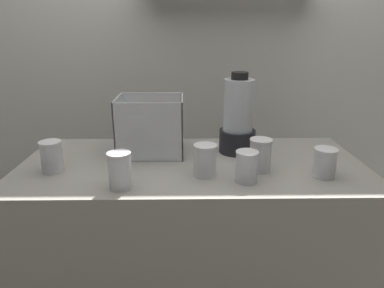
{
  "coord_description": "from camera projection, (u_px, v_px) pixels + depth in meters",
  "views": [
    {
      "loc": [
        -0.02,
        -1.32,
        1.43
      ],
      "look_at": [
        0.0,
        0.0,
        0.98
      ],
      "focal_mm": 32.34,
      "sensor_mm": 36.0,
      "label": 1
    }
  ],
  "objects": [
    {
      "name": "counter",
      "position": [
        192.0,
        255.0,
        1.56
      ],
      "size": [
        1.4,
        0.64,
        0.9
      ],
      "primitive_type": "cube",
      "color": "#9E998E",
      "rests_on": "ground_plane"
    },
    {
      "name": "back_wall_unit",
      "position": [
        191.0,
        56.0,
        2.03
      ],
      "size": [
        2.6,
        0.24,
        2.5
      ],
      "color": "silver",
      "rests_on": "ground_plane"
    },
    {
      "name": "carrot_display_bin",
      "position": [
        152.0,
        135.0,
        1.51
      ],
      "size": [
        0.28,
        0.23,
        0.25
      ],
      "color": "white",
      "rests_on": "counter"
    },
    {
      "name": "blender_pitcher",
      "position": [
        238.0,
        119.0,
        1.5
      ],
      "size": [
        0.16,
        0.16,
        0.35
      ],
      "color": "black",
      "rests_on": "counter"
    },
    {
      "name": "juice_cup_pomegranate_far_left",
      "position": [
        52.0,
        158.0,
        1.31
      ],
      "size": [
        0.08,
        0.08,
        0.12
      ],
      "color": "white",
      "rests_on": "counter"
    },
    {
      "name": "juice_cup_beet_left",
      "position": [
        120.0,
        172.0,
        1.18
      ],
      "size": [
        0.08,
        0.08,
        0.13
      ],
      "color": "white",
      "rests_on": "counter"
    },
    {
      "name": "juice_cup_pomegranate_middle",
      "position": [
        205.0,
        161.0,
        1.28
      ],
      "size": [
        0.09,
        0.09,
        0.12
      ],
      "color": "white",
      "rests_on": "counter"
    },
    {
      "name": "juice_cup_orange_right",
      "position": [
        246.0,
        168.0,
        1.23
      ],
      "size": [
        0.08,
        0.08,
        0.11
      ],
      "color": "white",
      "rests_on": "counter"
    },
    {
      "name": "juice_cup_beet_far_right",
      "position": [
        260.0,
        157.0,
        1.32
      ],
      "size": [
        0.09,
        0.09,
        0.13
      ],
      "color": "white",
      "rests_on": "counter"
    },
    {
      "name": "juice_cup_mango_rightmost",
      "position": [
        325.0,
        164.0,
        1.27
      ],
      "size": [
        0.08,
        0.08,
        0.11
      ],
      "color": "white",
      "rests_on": "counter"
    }
  ]
}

